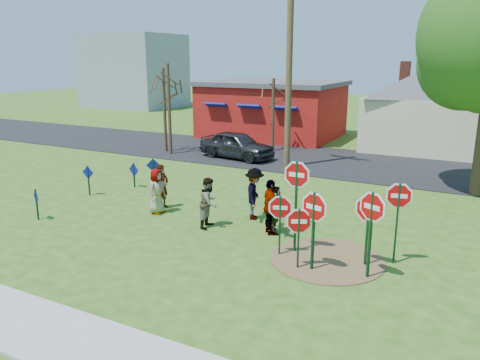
{
  "coord_description": "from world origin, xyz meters",
  "views": [
    {
      "loc": [
        7.93,
        -12.91,
        5.52
      ],
      "look_at": [
        0.92,
        0.58,
        1.52
      ],
      "focal_mm": 35.0,
      "sensor_mm": 36.0,
      "label": 1
    }
  ],
  "objects_px": {
    "stop_sign_a": "(314,214)",
    "stop_sign_c": "(372,216)",
    "utility_pole": "(289,62)",
    "person_b": "(162,186)",
    "person_a": "(157,191)",
    "suv": "(237,145)",
    "stop_sign_b": "(297,184)",
    "stop_sign_d": "(399,203)"
  },
  "relations": [
    {
      "from": "person_a",
      "to": "suv",
      "type": "distance_m",
      "value": 9.89
    },
    {
      "from": "stop_sign_d",
      "to": "utility_pole",
      "type": "relative_size",
      "value": 0.24
    },
    {
      "from": "person_a",
      "to": "utility_pole",
      "type": "xyz_separation_m",
      "value": [
        1.44,
        9.01,
        4.45
      ]
    },
    {
      "from": "person_a",
      "to": "person_b",
      "type": "relative_size",
      "value": 0.98
    },
    {
      "from": "suv",
      "to": "stop_sign_a",
      "type": "bearing_deg",
      "value": -135.21
    },
    {
      "from": "stop_sign_d",
      "to": "person_b",
      "type": "height_order",
      "value": "stop_sign_d"
    },
    {
      "from": "stop_sign_a",
      "to": "utility_pole",
      "type": "height_order",
      "value": "utility_pole"
    },
    {
      "from": "person_a",
      "to": "utility_pole",
      "type": "height_order",
      "value": "utility_pole"
    },
    {
      "from": "stop_sign_c",
      "to": "stop_sign_d",
      "type": "relative_size",
      "value": 1.01
    },
    {
      "from": "stop_sign_a",
      "to": "stop_sign_b",
      "type": "relative_size",
      "value": 0.81
    },
    {
      "from": "stop_sign_b",
      "to": "stop_sign_c",
      "type": "height_order",
      "value": "stop_sign_b"
    },
    {
      "from": "stop_sign_d",
      "to": "utility_pole",
      "type": "bearing_deg",
      "value": 112.95
    },
    {
      "from": "stop_sign_a",
      "to": "stop_sign_c",
      "type": "height_order",
      "value": "stop_sign_c"
    },
    {
      "from": "suv",
      "to": "stop_sign_c",
      "type": "bearing_deg",
      "value": -130.34
    },
    {
      "from": "stop_sign_b",
      "to": "person_b",
      "type": "xyz_separation_m",
      "value": [
        -5.9,
        1.59,
        -1.23
      ]
    },
    {
      "from": "stop_sign_c",
      "to": "stop_sign_d",
      "type": "xyz_separation_m",
      "value": [
        0.44,
        1.25,
        0.05
      ]
    },
    {
      "from": "suv",
      "to": "utility_pole",
      "type": "distance_m",
      "value": 5.61
    },
    {
      "from": "person_b",
      "to": "suv",
      "type": "bearing_deg",
      "value": 10.78
    },
    {
      "from": "person_a",
      "to": "person_b",
      "type": "height_order",
      "value": "person_b"
    },
    {
      "from": "stop_sign_a",
      "to": "stop_sign_b",
      "type": "distance_m",
      "value": 1.35
    },
    {
      "from": "stop_sign_c",
      "to": "person_b",
      "type": "distance_m",
      "value": 8.54
    },
    {
      "from": "stop_sign_b",
      "to": "person_b",
      "type": "bearing_deg",
      "value": 165.84
    },
    {
      "from": "utility_pole",
      "to": "stop_sign_c",
      "type": "bearing_deg",
      "value": -58.58
    },
    {
      "from": "stop_sign_c",
      "to": "suv",
      "type": "relative_size",
      "value": 0.56
    },
    {
      "from": "person_a",
      "to": "suv",
      "type": "xyz_separation_m",
      "value": [
        -1.85,
        9.72,
        -0.04
      ]
    },
    {
      "from": "person_b",
      "to": "stop_sign_a",
      "type": "bearing_deg",
      "value": -109.95
    },
    {
      "from": "stop_sign_c",
      "to": "person_b",
      "type": "height_order",
      "value": "stop_sign_c"
    },
    {
      "from": "stop_sign_b",
      "to": "stop_sign_d",
      "type": "relative_size",
      "value": 1.18
    },
    {
      "from": "stop_sign_b",
      "to": "stop_sign_c",
      "type": "xyz_separation_m",
      "value": [
        2.28,
        -0.71,
        -0.37
      ]
    },
    {
      "from": "stop_sign_c",
      "to": "suv",
      "type": "height_order",
      "value": "stop_sign_c"
    },
    {
      "from": "stop_sign_a",
      "to": "stop_sign_d",
      "type": "distance_m",
      "value": 2.37
    },
    {
      "from": "stop_sign_c",
      "to": "person_a",
      "type": "distance_m",
      "value": 8.23
    },
    {
      "from": "stop_sign_d",
      "to": "stop_sign_b",
      "type": "bearing_deg",
      "value": 177.66
    },
    {
      "from": "stop_sign_c",
      "to": "utility_pole",
      "type": "height_order",
      "value": "utility_pole"
    },
    {
      "from": "stop_sign_b",
      "to": "utility_pole",
      "type": "bearing_deg",
      "value": 114.01
    },
    {
      "from": "stop_sign_a",
      "to": "stop_sign_c",
      "type": "xyz_separation_m",
      "value": [
        1.43,
        0.21,
        0.12
      ]
    },
    {
      "from": "stop_sign_d",
      "to": "suv",
      "type": "relative_size",
      "value": 0.55
    },
    {
      "from": "utility_pole",
      "to": "stop_sign_b",
      "type": "bearing_deg",
      "value": -66.86
    },
    {
      "from": "stop_sign_c",
      "to": "person_b",
      "type": "xyz_separation_m",
      "value": [
        -8.18,
        2.3,
        -0.85
      ]
    },
    {
      "from": "stop_sign_b",
      "to": "person_a",
      "type": "xyz_separation_m",
      "value": [
        -5.73,
        1.02,
        -1.24
      ]
    },
    {
      "from": "person_b",
      "to": "utility_pole",
      "type": "height_order",
      "value": "utility_pole"
    },
    {
      "from": "stop_sign_b",
      "to": "stop_sign_d",
      "type": "xyz_separation_m",
      "value": [
        2.71,
        0.53,
        -0.33
      ]
    }
  ]
}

